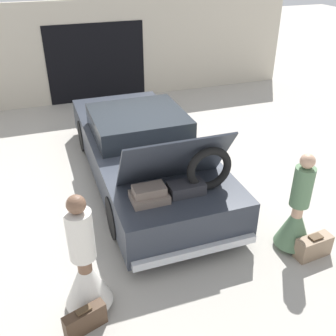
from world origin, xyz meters
TOP-DOWN VIEW (x-y plane):
  - ground_plane at (0.00, 0.00)m, footprint 40.00×40.00m
  - garage_wall_back at (0.00, 4.84)m, footprint 12.00×0.14m
  - car at (0.00, -0.00)m, footprint 2.04×5.32m
  - person_left at (-1.57, -2.85)m, footprint 0.61×0.61m
  - person_right at (1.57, -2.74)m, footprint 0.55×0.55m
  - suitcase_beside_left_person at (-1.68, -3.21)m, footprint 0.55×0.30m
  - suitcase_beside_right_person at (1.75, -3.03)m, footprint 0.57×0.26m

SIDE VIEW (x-z plane):
  - ground_plane at x=0.00m, z-range 0.00..0.00m
  - suitcase_beside_left_person at x=-1.68m, z-range -0.01..0.34m
  - suitcase_beside_right_person at x=1.75m, z-range -0.01..0.36m
  - person_right at x=1.57m, z-range -0.23..1.39m
  - car at x=0.00m, z-range -0.29..1.48m
  - person_left at x=-1.57m, z-range -0.24..1.47m
  - garage_wall_back at x=0.00m, z-range -0.01..2.79m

